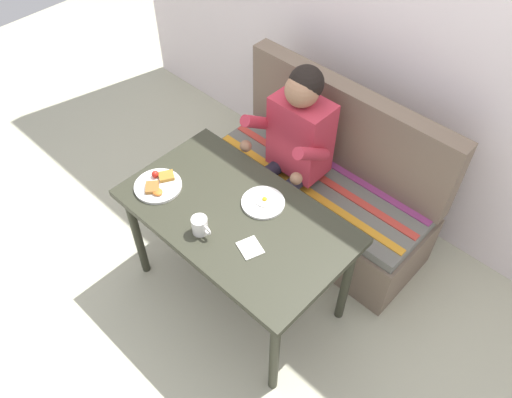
{
  "coord_description": "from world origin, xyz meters",
  "views": [
    {
      "loc": [
        1.22,
        -1.14,
        2.69
      ],
      "look_at": [
        0.0,
        0.15,
        0.72
      ],
      "focal_mm": 35.61,
      "sensor_mm": 36.0,
      "label": 1
    }
  ],
  "objects_px": {
    "plate_breakfast": "(158,185)",
    "plate_eggs": "(263,202)",
    "couch": "(322,188)",
    "table": "(236,224)",
    "coffee_mug": "(200,225)",
    "napkin": "(250,248)",
    "person": "(292,144)"
  },
  "relations": [
    {
      "from": "couch",
      "to": "plate_breakfast",
      "type": "xyz_separation_m",
      "value": [
        -0.43,
        -0.91,
        0.41
      ]
    },
    {
      "from": "couch",
      "to": "person",
      "type": "relative_size",
      "value": 1.19
    },
    {
      "from": "person",
      "to": "coffee_mug",
      "type": "xyz_separation_m",
      "value": [
        0.09,
        -0.79,
        0.04
      ]
    },
    {
      "from": "person",
      "to": "plate_eggs",
      "type": "distance_m",
      "value": 0.48
    },
    {
      "from": "table",
      "to": "napkin",
      "type": "xyz_separation_m",
      "value": [
        0.2,
        -0.11,
        0.09
      ]
    },
    {
      "from": "table",
      "to": "coffee_mug",
      "type": "xyz_separation_m",
      "value": [
        -0.04,
        -0.2,
        0.13
      ]
    },
    {
      "from": "person",
      "to": "plate_eggs",
      "type": "xyz_separation_m",
      "value": [
        0.18,
        -0.44,
        -0.0
      ]
    },
    {
      "from": "plate_breakfast",
      "to": "napkin",
      "type": "bearing_deg",
      "value": 4.0
    },
    {
      "from": "couch",
      "to": "napkin",
      "type": "xyz_separation_m",
      "value": [
        0.2,
        -0.87,
        0.4
      ]
    },
    {
      "from": "person",
      "to": "napkin",
      "type": "bearing_deg",
      "value": -64.4
    },
    {
      "from": "table",
      "to": "couch",
      "type": "height_order",
      "value": "couch"
    },
    {
      "from": "table",
      "to": "person",
      "type": "distance_m",
      "value": 0.61
    },
    {
      "from": "plate_breakfast",
      "to": "plate_eggs",
      "type": "xyz_separation_m",
      "value": [
        0.48,
        0.3,
        -0.0
      ]
    },
    {
      "from": "plate_eggs",
      "to": "coffee_mug",
      "type": "xyz_separation_m",
      "value": [
        -0.1,
        -0.35,
        0.04
      ]
    },
    {
      "from": "table",
      "to": "coffee_mug",
      "type": "bearing_deg",
      "value": -101.78
    },
    {
      "from": "coffee_mug",
      "to": "table",
      "type": "bearing_deg",
      "value": 78.22
    },
    {
      "from": "plate_eggs",
      "to": "coffee_mug",
      "type": "distance_m",
      "value": 0.36
    },
    {
      "from": "table",
      "to": "plate_eggs",
      "type": "bearing_deg",
      "value": 69.68
    },
    {
      "from": "person",
      "to": "coffee_mug",
      "type": "height_order",
      "value": "person"
    },
    {
      "from": "table",
      "to": "person",
      "type": "relative_size",
      "value": 0.99
    },
    {
      "from": "couch",
      "to": "plate_eggs",
      "type": "height_order",
      "value": "couch"
    },
    {
      "from": "table",
      "to": "napkin",
      "type": "relative_size",
      "value": 10.39
    },
    {
      "from": "plate_breakfast",
      "to": "couch",
      "type": "bearing_deg",
      "value": 64.78
    },
    {
      "from": "coffee_mug",
      "to": "napkin",
      "type": "xyz_separation_m",
      "value": [
        0.25,
        0.09,
        -0.05
      ]
    },
    {
      "from": "napkin",
      "to": "person",
      "type": "bearing_deg",
      "value": 115.6
    },
    {
      "from": "table",
      "to": "couch",
      "type": "relative_size",
      "value": 0.83
    },
    {
      "from": "napkin",
      "to": "table",
      "type": "bearing_deg",
      "value": 152.67
    },
    {
      "from": "person",
      "to": "plate_breakfast",
      "type": "relative_size",
      "value": 4.8
    },
    {
      "from": "plate_breakfast",
      "to": "plate_eggs",
      "type": "relative_size",
      "value": 1.12
    },
    {
      "from": "couch",
      "to": "coffee_mug",
      "type": "bearing_deg",
      "value": -92.47
    },
    {
      "from": "person",
      "to": "plate_breakfast",
      "type": "height_order",
      "value": "person"
    },
    {
      "from": "plate_eggs",
      "to": "napkin",
      "type": "distance_m",
      "value": 0.29
    }
  ]
}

